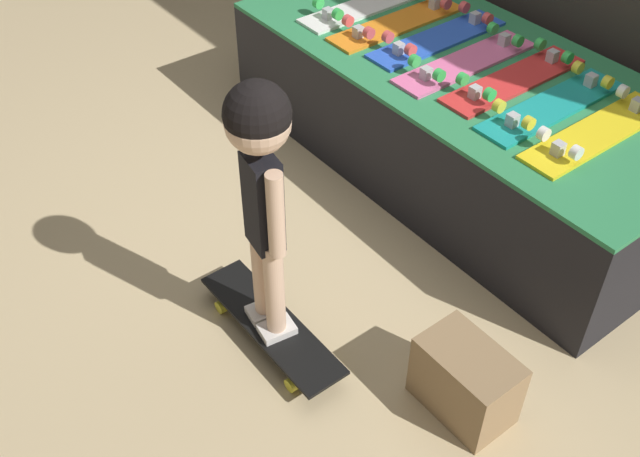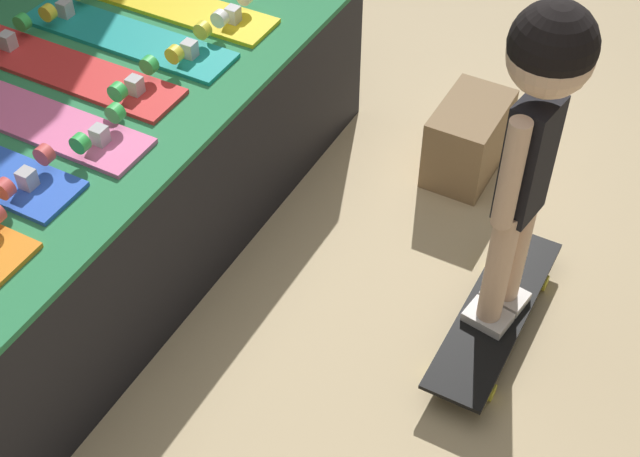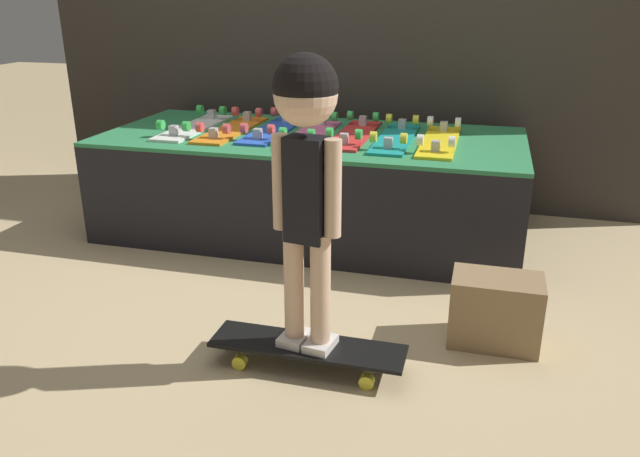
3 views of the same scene
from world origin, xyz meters
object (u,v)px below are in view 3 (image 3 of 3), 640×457
skateboard_red_on_rack (354,133)px  child (306,151)px  skateboard_pink_on_rack (310,133)px  skateboard_yellow_on_rack (440,140)px  skateboard_on_floor (308,349)px  skateboard_white_on_rack (194,126)px  storage_box (495,310)px  skateboard_blue_on_rack (273,129)px  skateboard_teal_on_rack (396,137)px  skateboard_orange_on_rack (232,128)px

skateboard_red_on_rack → child: 1.39m
skateboard_pink_on_rack → skateboard_red_on_rack: (0.23, 0.05, 0.00)m
child → skateboard_red_on_rack: bearing=104.3°
skateboard_yellow_on_rack → skateboard_on_floor: (-0.33, -1.32, -0.50)m
skateboard_white_on_rack → storage_box: skateboard_white_on_rack is taller
skateboard_blue_on_rack → skateboard_red_on_rack: 0.46m
skateboard_pink_on_rack → child: child is taller
skateboard_white_on_rack → skateboard_blue_on_rack: bearing=4.8°
skateboard_teal_on_rack → storage_box: skateboard_teal_on_rack is taller
skateboard_blue_on_rack → skateboard_teal_on_rack: bearing=-2.6°
skateboard_red_on_rack → skateboard_teal_on_rack: same height
skateboard_on_floor → skateboard_red_on_rack: bearing=95.5°
skateboard_blue_on_rack → storage_box: 1.65m
skateboard_blue_on_rack → skateboard_pink_on_rack: size_ratio=1.00×
skateboard_white_on_rack → skateboard_teal_on_rack: size_ratio=1.00×
skateboard_blue_on_rack → skateboard_pink_on_rack: same height
skateboard_on_floor → child: child is taller
skateboard_on_floor → storage_box: storage_box is taller
storage_box → skateboard_white_on_rack: bearing=150.1°
skateboard_yellow_on_rack → skateboard_teal_on_rack: bearing=177.4°
skateboard_red_on_rack → child: size_ratio=0.72×
skateboard_pink_on_rack → skateboard_teal_on_rack: 0.46m
skateboard_white_on_rack → child: child is taller
skateboard_red_on_rack → skateboard_yellow_on_rack: (0.46, -0.04, 0.00)m
skateboard_red_on_rack → skateboard_yellow_on_rack: 0.46m
skateboard_red_on_rack → child: child is taller
skateboard_blue_on_rack → skateboard_pink_on_rack: (0.23, -0.05, 0.00)m
skateboard_pink_on_rack → skateboard_yellow_on_rack: size_ratio=1.00×
skateboard_blue_on_rack → skateboard_on_floor: size_ratio=1.03×
skateboard_on_floor → child: size_ratio=0.69×
skateboard_red_on_rack → skateboard_on_floor: skateboard_red_on_rack is taller
skateboard_pink_on_rack → skateboard_blue_on_rack: bearing=167.1°
skateboard_blue_on_rack → skateboard_white_on_rack: bearing=-175.2°
skateboard_teal_on_rack → storage_box: (0.55, -0.98, -0.43)m
skateboard_orange_on_rack → skateboard_teal_on_rack: same height
skateboard_orange_on_rack → child: child is taller
skateboard_red_on_rack → skateboard_on_floor: (0.13, -1.36, -0.50)m
skateboard_red_on_rack → skateboard_teal_on_rack: (0.23, -0.03, 0.00)m
skateboard_pink_on_rack → skateboard_teal_on_rack: same height
skateboard_red_on_rack → skateboard_teal_on_rack: size_ratio=1.00×
skateboard_white_on_rack → skateboard_yellow_on_rack: size_ratio=1.00×
skateboard_red_on_rack → skateboard_blue_on_rack: bearing=-179.8°
skateboard_white_on_rack → skateboard_red_on_rack: bearing=2.5°
skateboard_white_on_rack → skateboard_pink_on_rack: 0.69m
storage_box → skateboard_blue_on_rack: bearing=140.7°
skateboard_orange_on_rack → skateboard_white_on_rack: bearing=179.1°
skateboard_white_on_rack → skateboard_on_floor: skateboard_white_on_rack is taller
skateboard_on_floor → storage_box: (0.65, 0.35, 0.06)m
skateboard_teal_on_rack → child: 1.35m
skateboard_teal_on_rack → skateboard_on_floor: bearing=-94.2°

